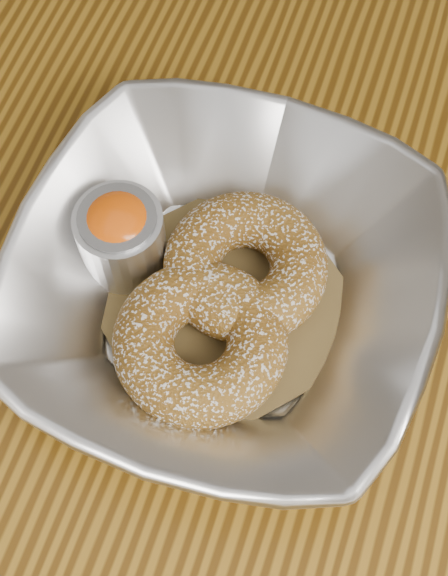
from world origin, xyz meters
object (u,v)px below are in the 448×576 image
(donut_front, at_px, (200,342))
(table, at_px, (315,358))
(serving_bowl, at_px, (224,288))
(donut_back, at_px, (245,266))
(ramekin, at_px, (121,235))

(donut_front, bearing_deg, table, 44.15)
(serving_bowl, relative_size, donut_back, 2.52)
(table, relative_size, ramekin, 21.41)
(table, height_order, serving_bowl, serving_bowl)
(donut_back, bearing_deg, table, 7.03)
(table, bearing_deg, serving_bowl, -157.21)
(table, bearing_deg, donut_back, -172.97)
(table, xyz_separation_m, donut_back, (-0.05, -0.01, 0.13))
(ramekin, bearing_deg, table, 7.02)
(serving_bowl, bearing_deg, table, 22.79)
(donut_back, bearing_deg, donut_front, -99.30)
(donut_back, height_order, ramekin, ramekin)
(donut_back, relative_size, donut_front, 0.98)
(donut_back, height_order, donut_front, same)
(serving_bowl, distance_m, donut_front, 0.04)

